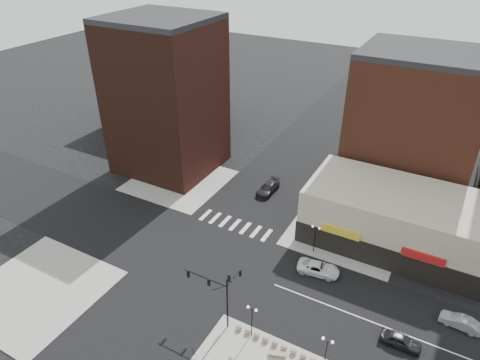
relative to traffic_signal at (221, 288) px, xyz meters
The scene contains 20 objects.
ground 11.76m from the traffic_signal, 132.74° to the left, with size 240.00×240.00×0.00m, color black.
road_ew 11.76m from the traffic_signal, 132.74° to the left, with size 200.00×14.00×0.02m, color black.
road_ns 11.76m from the traffic_signal, 132.74° to the left, with size 14.00×200.00×0.02m, color black.
sidewalk_nw 31.55m from the traffic_signal, 134.23° to the left, with size 15.00×15.00×0.12m, color gray.
sidewalk_ne 23.99m from the traffic_signal, 71.98° to the left, with size 15.00×15.00×0.12m, color gray.
sidewalk_sw 23.26m from the traffic_signal, 162.94° to the right, with size 15.00×15.00×0.12m, color gray.
building_nw 37.93m from the traffic_signal, 134.90° to the left, with size 16.00×15.00×25.00m, color #3A1B12.
building_nw_low 57.36m from the traffic_signal, 133.17° to the left, with size 20.00×18.00×12.00m, color #3A1B12.
building_ne_midrise 39.60m from the traffic_signal, 72.51° to the left, with size 18.00×15.00×22.00m, color brown.
building_ne_row 26.71m from the traffic_signal, 58.92° to the left, with size 24.20×12.20×8.00m.
traffic_signal is the anchor object (origin of this frame).
street_lamp_se_a 4.12m from the traffic_signal, ahead, with size 1.22×0.32×4.16m.
street_lamp_se_b 11.88m from the traffic_signal, ahead, with size 1.22×0.32×4.16m.
street_lamp_ne 16.62m from the traffic_signal, 73.25° to the left, with size 1.22×0.32×4.16m.
bollard_row 8.32m from the traffic_signal, ahead, with size 10.10×0.65×0.65m.
white_suv 14.68m from the traffic_signal, 61.66° to the left, with size 2.41×5.22×1.45m, color white.
dark_sedan_east 19.34m from the traffic_signal, 19.18° to the left, with size 1.68×4.19×1.43m, color black.
silver_sedan 26.20m from the traffic_signal, 27.13° to the left, with size 1.46×4.20×1.38m, color #9D9DA2.
dark_sedan_north 27.51m from the traffic_signal, 104.75° to the left, with size 2.22×5.47×1.59m, color black.
stone_bench 8.68m from the traffic_signal, ahead, with size 1.91×1.14×0.43m.
Camera 1 is at (24.54, -35.28, 37.64)m, focal length 32.00 mm.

